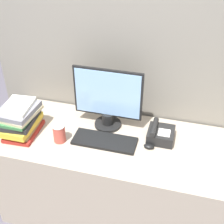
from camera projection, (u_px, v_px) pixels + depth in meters
The scene contains 8 objects.
cubicle_panel_rear at pixel (132, 103), 2.33m from camera, with size 2.09×0.04×1.60m.
desk at pixel (119, 179), 2.29m from camera, with size 1.69×0.66×0.73m.
monitor at pixel (108, 101), 2.11m from camera, with size 0.47×0.19×0.44m.
keyboard at pixel (105, 141), 2.07m from camera, with size 0.42×0.16×0.02m.
mouse at pixel (149, 146), 2.02m from camera, with size 0.07×0.05×0.03m.
coffee_cup at pixel (59, 133), 2.05m from camera, with size 0.08×0.08×0.13m.
book_stack at pixel (20, 119), 2.10m from camera, with size 0.26×0.30×0.22m.
desk_telephone at pixel (160, 134), 2.07m from camera, with size 0.17×0.18×0.11m.
Camera 1 is at (0.36, -1.21, 2.09)m, focal length 50.00 mm.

